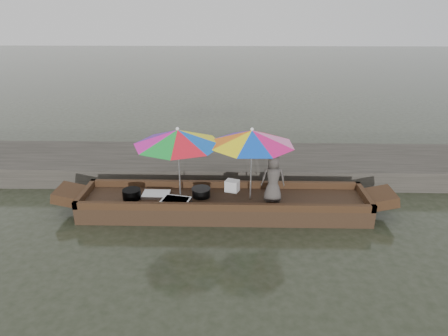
{
  "coord_description": "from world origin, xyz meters",
  "views": [
    {
      "loc": [
        0.19,
        -7.6,
        4.11
      ],
      "look_at": [
        0.0,
        0.1,
        1.0
      ],
      "focal_mm": 32.0,
      "sensor_mm": 36.0,
      "label": 1
    }
  ],
  "objects_px": {
    "charcoal_grill": "(201,193)",
    "umbrella_bow": "(179,164)",
    "boat_hull": "(224,206)",
    "tray_crayfish": "(176,201)",
    "tray_scallop": "(156,194)",
    "supply_bag": "(232,186)",
    "umbrella_stern": "(251,164)",
    "vendor": "(273,179)",
    "cooking_pot": "(132,194)"
  },
  "relations": [
    {
      "from": "umbrella_stern",
      "to": "boat_hull",
      "type": "bearing_deg",
      "value": 180.0
    },
    {
      "from": "boat_hull",
      "to": "charcoal_grill",
      "type": "height_order",
      "value": "charcoal_grill"
    },
    {
      "from": "charcoal_grill",
      "to": "supply_bag",
      "type": "height_order",
      "value": "supply_bag"
    },
    {
      "from": "tray_scallop",
      "to": "vendor",
      "type": "distance_m",
      "value": 2.52
    },
    {
      "from": "tray_crayfish",
      "to": "supply_bag",
      "type": "relative_size",
      "value": 2.05
    },
    {
      "from": "vendor",
      "to": "tray_crayfish",
      "type": "bearing_deg",
      "value": 6.03
    },
    {
      "from": "tray_scallop",
      "to": "supply_bag",
      "type": "bearing_deg",
      "value": 9.03
    },
    {
      "from": "tray_scallop",
      "to": "umbrella_stern",
      "type": "relative_size",
      "value": 0.33
    },
    {
      "from": "tray_crayfish",
      "to": "umbrella_bow",
      "type": "bearing_deg",
      "value": 76.59
    },
    {
      "from": "supply_bag",
      "to": "umbrella_bow",
      "type": "xyz_separation_m",
      "value": [
        -1.1,
        -0.34,
        0.65
      ]
    },
    {
      "from": "tray_scallop",
      "to": "umbrella_stern",
      "type": "bearing_deg",
      "value": -2.43
    },
    {
      "from": "tray_scallop",
      "to": "vendor",
      "type": "height_order",
      "value": "vendor"
    },
    {
      "from": "vendor",
      "to": "umbrella_stern",
      "type": "height_order",
      "value": "umbrella_stern"
    },
    {
      "from": "cooking_pot",
      "to": "tray_crayfish",
      "type": "bearing_deg",
      "value": -12.05
    },
    {
      "from": "cooking_pot",
      "to": "vendor",
      "type": "relative_size",
      "value": 0.38
    },
    {
      "from": "boat_hull",
      "to": "tray_scallop",
      "type": "distance_m",
      "value": 1.47
    },
    {
      "from": "tray_scallop",
      "to": "tray_crayfish",
      "type": "bearing_deg",
      "value": -36.15
    },
    {
      "from": "cooking_pot",
      "to": "tray_crayfish",
      "type": "height_order",
      "value": "cooking_pot"
    },
    {
      "from": "tray_scallop",
      "to": "umbrella_bow",
      "type": "distance_m",
      "value": 0.92
    },
    {
      "from": "umbrella_bow",
      "to": "boat_hull",
      "type": "bearing_deg",
      "value": 0.0
    },
    {
      "from": "boat_hull",
      "to": "cooking_pot",
      "type": "xyz_separation_m",
      "value": [
        -1.95,
        -0.05,
        0.28
      ]
    },
    {
      "from": "boat_hull",
      "to": "tray_crayfish",
      "type": "relative_size",
      "value": 10.5
    },
    {
      "from": "umbrella_bow",
      "to": "supply_bag",
      "type": "bearing_deg",
      "value": 17.45
    },
    {
      "from": "umbrella_stern",
      "to": "charcoal_grill",
      "type": "bearing_deg",
      "value": 176.12
    },
    {
      "from": "umbrella_stern",
      "to": "tray_scallop",
      "type": "bearing_deg",
      "value": 177.57
    },
    {
      "from": "umbrella_bow",
      "to": "umbrella_stern",
      "type": "relative_size",
      "value": 1.04
    },
    {
      "from": "cooking_pot",
      "to": "tray_scallop",
      "type": "bearing_deg",
      "value": 15.98
    },
    {
      "from": "boat_hull",
      "to": "tray_scallop",
      "type": "relative_size",
      "value": 10.5
    },
    {
      "from": "charcoal_grill",
      "to": "umbrella_bow",
      "type": "bearing_deg",
      "value": -170.75
    },
    {
      "from": "tray_scallop",
      "to": "umbrella_stern",
      "type": "height_order",
      "value": "umbrella_stern"
    },
    {
      "from": "tray_scallop",
      "to": "supply_bag",
      "type": "xyz_separation_m",
      "value": [
        1.63,
        0.26,
        0.1
      ]
    },
    {
      "from": "charcoal_grill",
      "to": "umbrella_stern",
      "type": "relative_size",
      "value": 0.22
    },
    {
      "from": "charcoal_grill",
      "to": "tray_scallop",
      "type": "bearing_deg",
      "value": 179.14
    },
    {
      "from": "cooking_pot",
      "to": "umbrella_stern",
      "type": "xyz_separation_m",
      "value": [
        2.5,
        0.05,
        0.67
      ]
    },
    {
      "from": "tray_crayfish",
      "to": "vendor",
      "type": "xyz_separation_m",
      "value": [
        2.0,
        0.16,
        0.46
      ]
    },
    {
      "from": "tray_scallop",
      "to": "umbrella_stern",
      "type": "distance_m",
      "value": 2.15
    },
    {
      "from": "vendor",
      "to": "umbrella_bow",
      "type": "bearing_deg",
      "value": -1.5
    },
    {
      "from": "vendor",
      "to": "umbrella_stern",
      "type": "bearing_deg",
      "value": -11.31
    },
    {
      "from": "umbrella_bow",
      "to": "tray_scallop",
      "type": "bearing_deg",
      "value": 170.91
    },
    {
      "from": "cooking_pot",
      "to": "umbrella_bow",
      "type": "distance_m",
      "value": 1.23
    },
    {
      "from": "charcoal_grill",
      "to": "umbrella_bow",
      "type": "height_order",
      "value": "umbrella_bow"
    },
    {
      "from": "tray_crayfish",
      "to": "vendor",
      "type": "distance_m",
      "value": 2.06
    },
    {
      "from": "tray_crayfish",
      "to": "umbrella_stern",
      "type": "xyz_separation_m",
      "value": [
        1.54,
        0.26,
        0.73
      ]
    },
    {
      "from": "supply_bag",
      "to": "charcoal_grill",
      "type": "bearing_deg",
      "value": -157.5
    },
    {
      "from": "tray_scallop",
      "to": "vendor",
      "type": "xyz_separation_m",
      "value": [
        2.47,
        -0.19,
        0.48
      ]
    },
    {
      "from": "boat_hull",
      "to": "tray_scallop",
      "type": "bearing_deg",
      "value": 176.64
    },
    {
      "from": "cooking_pot",
      "to": "supply_bag",
      "type": "bearing_deg",
      "value": 10.66
    },
    {
      "from": "tray_crayfish",
      "to": "umbrella_stern",
      "type": "bearing_deg",
      "value": 9.55
    },
    {
      "from": "vendor",
      "to": "charcoal_grill",
      "type": "bearing_deg",
      "value": -5.07
    },
    {
      "from": "supply_bag",
      "to": "umbrella_stern",
      "type": "height_order",
      "value": "umbrella_stern"
    }
  ]
}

